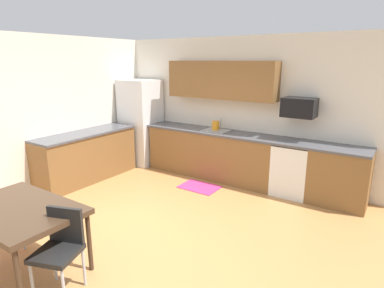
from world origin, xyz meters
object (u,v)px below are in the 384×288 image
at_px(refrigerator, 141,122).
at_px(dining_table, 18,213).
at_px(oven_range, 292,169).
at_px(chair_near_table, 60,245).
at_px(microwave, 299,107).
at_px(kettle, 216,126).

height_order(refrigerator, dining_table, refrigerator).
distance_m(oven_range, chair_near_table, 3.89).
xyz_separation_m(oven_range, microwave, (-0.00, 0.10, 1.04)).
xyz_separation_m(microwave, chair_near_table, (-1.16, -3.81, -0.99)).
xyz_separation_m(microwave, dining_table, (-1.83, -3.84, -0.82)).
bearing_deg(refrigerator, kettle, 4.06).
distance_m(chair_near_table, kettle, 3.82).
bearing_deg(dining_table, oven_range, 63.98).
bearing_deg(chair_near_table, kettle, 96.02).
bearing_deg(refrigerator, dining_table, -66.90).
relative_size(oven_range, kettle, 4.55).
bearing_deg(oven_range, dining_table, -116.02).
distance_m(microwave, dining_table, 4.33).
bearing_deg(chair_near_table, oven_range, 72.65).
height_order(dining_table, chair_near_table, chair_near_table).
distance_m(oven_range, dining_table, 4.17).
xyz_separation_m(dining_table, kettle, (0.27, 3.79, 0.34)).
height_order(microwave, dining_table, microwave).
bearing_deg(oven_range, kettle, 178.16).
bearing_deg(microwave, refrigerator, -176.96).
distance_m(refrigerator, chair_near_table, 4.28).
relative_size(microwave, chair_near_table, 0.64).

